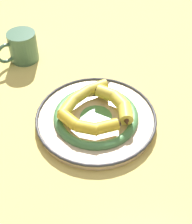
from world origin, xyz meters
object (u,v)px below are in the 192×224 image
Objects in this scene: banana_a at (86,124)px; banana_c at (83,96)px; banana_b at (118,103)px; decorative_bowl at (96,118)px; coffee_mug at (22,47)px.

banana_a is 0.11m from banana_c.
banana_b reaches higher than banana_a.
banana_c reaches higher than decorative_bowl.
coffee_mug is (-0.41, -0.01, -0.00)m from banana_b.
banana_a and banana_c have the same top height.
decorative_bowl is 2.06× the size of banana_a.
decorative_bowl is 0.07m from banana_a.
banana_a is at bearing 99.91° from banana_b.
banana_b is 1.10× the size of coffee_mug.
banana_b is 0.41m from coffee_mug.
banana_c is at bearing 91.75° from coffee_mug.
decorative_bowl is 0.07m from banana_c.
coffee_mug reaches higher than banana_a.
coffee_mug is at bearing 16.44° from banana_b.
banana_c is 0.32m from coffee_mug.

